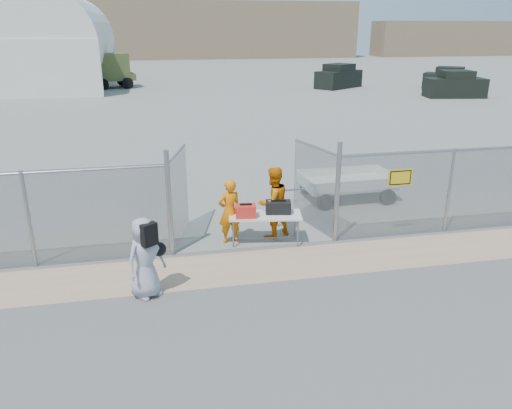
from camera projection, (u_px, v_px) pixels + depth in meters
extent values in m
plane|color=#545454|center=(276.00, 287.00, 10.20)|extent=(160.00, 160.00, 0.00)
cube|color=gray|center=(174.00, 81.00, 48.95)|extent=(160.00, 80.00, 0.01)
cube|color=tan|center=(265.00, 265.00, 11.12)|extent=(44.00, 1.60, 0.01)
cube|color=red|center=(246.00, 211.00, 11.86)|extent=(0.52, 0.38, 0.30)
cube|color=black|center=(278.00, 207.00, 12.13)|extent=(0.67, 0.47, 0.29)
imported|color=orange|center=(229.00, 211.00, 12.09)|extent=(0.66, 0.51, 1.61)
imported|color=orange|center=(273.00, 202.00, 12.41)|extent=(1.08, 0.98, 1.81)
imported|color=#9C9BAA|center=(145.00, 258.00, 9.63)|extent=(0.96, 0.89, 1.64)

